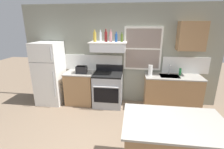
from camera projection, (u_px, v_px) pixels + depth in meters
back_wall at (120, 55)px, 4.52m from camera, size 5.40×0.11×2.70m
refrigerator at (50, 73)px, 4.54m from camera, size 0.70×0.72×1.72m
counter_left_of_stove at (80, 88)px, 4.61m from camera, size 0.79×0.63×0.91m
toaster at (82, 69)px, 4.39m from camera, size 0.30×0.20×0.19m
stove_range at (108, 89)px, 4.47m from camera, size 0.76×0.69×1.09m
range_hood_shelf at (108, 47)px, 4.22m from camera, size 0.96×0.52×0.24m
bottle_champagne_gold_foil at (95, 37)px, 4.15m from camera, size 0.08×0.08×0.30m
bottle_clear_tall at (100, 37)px, 4.17m from camera, size 0.06×0.06×0.30m
bottle_red_label_wine at (106, 36)px, 4.18m from camera, size 0.07×0.07×0.32m
bottle_rose_pink at (111, 37)px, 4.15m from camera, size 0.07×0.07×0.31m
bottle_blue_liqueur at (116, 38)px, 4.13m from camera, size 0.07×0.07×0.26m
bottle_olive_oil_square at (122, 38)px, 4.14m from camera, size 0.06×0.06×0.24m
counter_right_with_sink at (172, 92)px, 4.30m from camera, size 1.43×0.63×0.91m
sink_faucet at (169, 68)px, 4.22m from camera, size 0.03×0.17×0.28m
paper_towel_roll at (150, 70)px, 4.20m from camera, size 0.11×0.11×0.27m
dish_soap_bottle at (180, 72)px, 4.21m from camera, size 0.06×0.06×0.18m
kitchen_island at (171, 149)px, 2.33m from camera, size 1.40×0.90×0.91m
upper_cabinet_right at (192, 36)px, 3.96m from camera, size 0.64×0.32×0.70m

